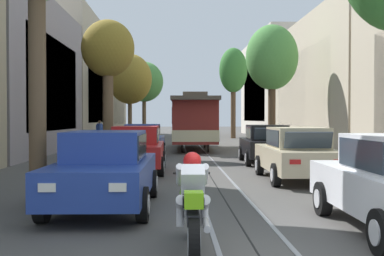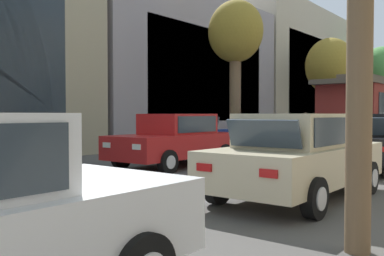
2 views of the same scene
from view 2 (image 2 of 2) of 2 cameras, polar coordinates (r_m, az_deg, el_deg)
name	(u,v)px [view 2 (image 2 of 2)]	position (r m, az deg, el deg)	size (l,w,h in m)	color
ground_plane	(377,146)	(23.18, 23.20, -2.20)	(160.00, 160.00, 0.00)	#4C4947
building_facade_left	(232,70)	(29.38, 5.23, 7.58)	(5.53, 57.03, 10.20)	tan
parked_car_red_second_left	(176,140)	(12.93, -2.18, -1.58)	(2.01, 4.37, 1.58)	red
parked_car_blue_mid_left	(266,133)	(18.04, 9.70, -0.64)	(2.13, 4.42, 1.58)	#233D93
parked_car_beige_second_right	(297,156)	(8.24, 13.72, -3.59)	(2.04, 4.38, 1.58)	#C1B28E
parked_car_black_mid_right	(382,142)	(13.27, 23.79, -1.65)	(2.13, 4.42, 1.58)	black
street_tree_kerb_left_second	(235,36)	(19.38, 5.74, 11.95)	(2.52, 2.08, 6.54)	brown
street_tree_kerb_left_mid	(330,66)	(29.84, 17.74, 7.76)	(3.19, 3.11, 6.53)	brown
street_tree_kerb_left_fourth	(383,70)	(41.15, 23.82, 7.05)	(3.74, 4.03, 7.41)	brown
cable_car_trolley	(372,112)	(22.19, 22.63, 1.93)	(2.75, 9.17, 3.28)	maroon
pedestrian_on_left_pavement	(306,122)	(32.50, 14.74, 0.71)	(0.55, 0.41, 1.71)	black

